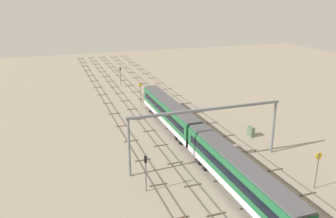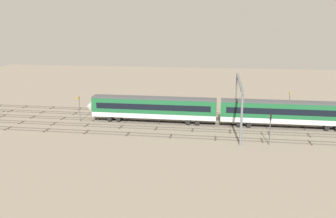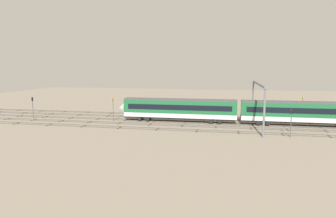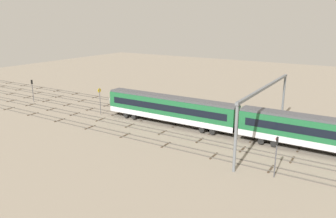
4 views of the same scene
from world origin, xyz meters
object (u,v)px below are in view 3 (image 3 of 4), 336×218
at_px(signal_light_trackside_departure, 291,119).
at_px(relay_cabinet, 224,111).
at_px(overhead_gantry, 258,92).
at_px(speed_sign_mid_trackside, 113,106).
at_px(speed_sign_near_foreground, 303,104).
at_px(signal_light_trackside_approach, 33,105).

bearing_deg(signal_light_trackside_departure, relay_cabinet, -63.22).
height_order(overhead_gantry, speed_sign_mid_trackside, overhead_gantry).
distance_m(signal_light_trackside_departure, relay_cabinet, 24.91).
height_order(speed_sign_near_foreground, speed_sign_mid_trackside, speed_sign_mid_trackside).
bearing_deg(overhead_gantry, relay_cabinet, -60.45).
bearing_deg(signal_light_trackside_departure, overhead_gantry, -66.57).
distance_m(speed_sign_mid_trackside, relay_cabinet, 27.37).
distance_m(overhead_gantry, relay_cabinet, 14.78).
height_order(signal_light_trackside_approach, relay_cabinet, signal_light_trackside_approach).
bearing_deg(speed_sign_mid_trackside, speed_sign_near_foreground, -164.08).
bearing_deg(relay_cabinet, signal_light_trackside_departure, 116.78).
height_order(overhead_gantry, signal_light_trackside_departure, overhead_gantry).
height_order(signal_light_trackside_approach, signal_light_trackside_departure, signal_light_trackside_departure).
bearing_deg(speed_sign_near_foreground, signal_light_trackside_departure, 72.49).
bearing_deg(signal_light_trackside_approach, signal_light_trackside_departure, 171.41).
distance_m(signal_light_trackside_approach, signal_light_trackside_departure, 54.76).
bearing_deg(relay_cabinet, overhead_gantry, 119.55).
xyz_separation_m(speed_sign_near_foreground, relay_cabinet, (17.64, -1.66, -2.41)).
relative_size(speed_sign_near_foreground, signal_light_trackside_departure, 1.03).
relative_size(signal_light_trackside_approach, signal_light_trackside_departure, 1.00).
bearing_deg(signal_light_trackside_approach, overhead_gantry, -177.53).
xyz_separation_m(overhead_gantry, signal_light_trackside_departure, (-4.47, 10.32, -3.48)).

